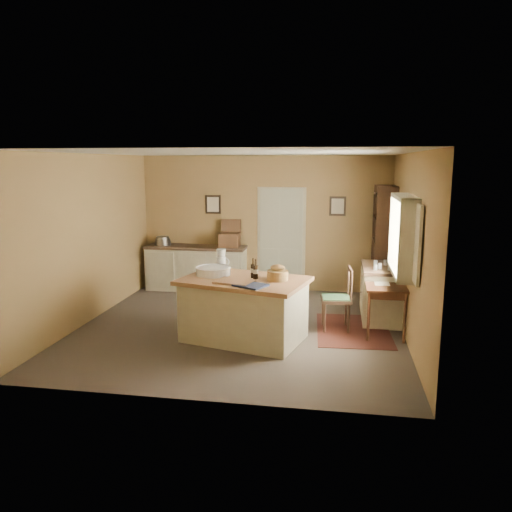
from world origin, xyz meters
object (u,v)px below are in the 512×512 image
(sideboard, at_px, (197,266))
(shelving_unit, at_px, (386,244))
(writing_desk, at_px, (385,289))
(desk_chair, at_px, (336,299))
(right_cabinet, at_px, (381,293))
(work_island, at_px, (244,307))

(sideboard, distance_m, shelving_unit, 3.75)
(writing_desk, height_order, desk_chair, desk_chair)
(writing_desk, height_order, right_cabinet, right_cabinet)
(desk_chair, height_order, right_cabinet, right_cabinet)
(sideboard, bearing_deg, work_island, -61.20)
(sideboard, xyz_separation_m, shelving_unit, (3.70, -0.20, 0.59))
(work_island, bearing_deg, sideboard, 133.22)
(work_island, bearing_deg, desk_chair, 40.98)
(sideboard, relative_size, shelving_unit, 0.95)
(right_cabinet, bearing_deg, writing_desk, -89.98)
(work_island, xyz_separation_m, writing_desk, (2.05, 0.65, 0.19))
(sideboard, height_order, right_cabinet, sideboard)
(writing_desk, xyz_separation_m, shelving_unit, (0.16, 1.87, 0.40))
(writing_desk, bearing_deg, work_island, -162.49)
(writing_desk, bearing_deg, sideboard, 149.74)
(desk_chair, bearing_deg, sideboard, 137.84)
(sideboard, bearing_deg, writing_desk, -30.26)
(work_island, bearing_deg, shelving_unit, 63.14)
(sideboard, bearing_deg, desk_chair, -36.07)
(work_island, relative_size, writing_desk, 2.06)
(work_island, relative_size, sideboard, 0.98)
(desk_chair, bearing_deg, right_cabinet, 34.70)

